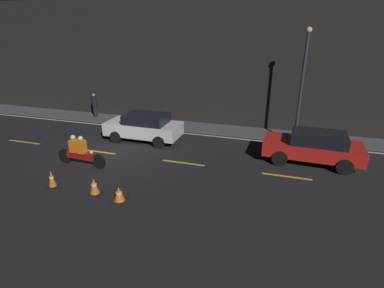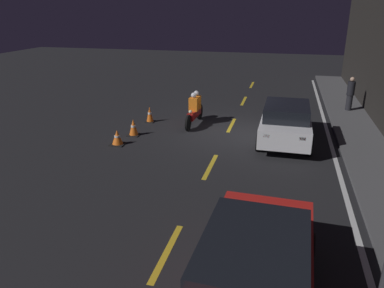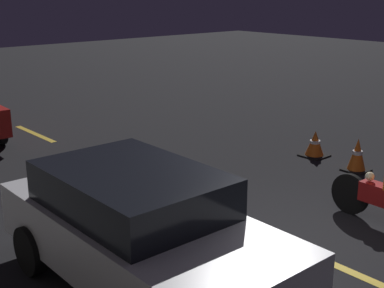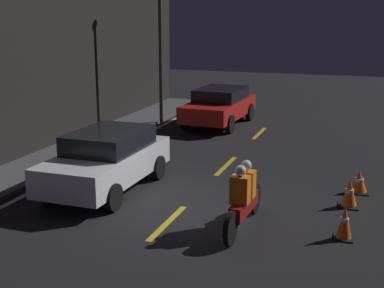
{
  "view_description": "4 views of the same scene",
  "coord_description": "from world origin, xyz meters",
  "px_view_note": "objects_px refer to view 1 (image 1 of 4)",
  "views": [
    {
      "loc": [
        7.49,
        -11.66,
        5.75
      ],
      "look_at": [
        3.91,
        0.02,
        0.96
      ],
      "focal_mm": 28.0,
      "sensor_mm": 36.0,
      "label": 1
    },
    {
      "loc": [
        14.09,
        2.06,
        4.71
      ],
      "look_at": [
        3.8,
        -0.52,
        0.81
      ],
      "focal_mm": 35.0,
      "sensor_mm": 36.0,
      "label": 2
    },
    {
      "loc": [
        -4.09,
        5.49,
        3.45
      ],
      "look_at": [
        2.47,
        -0.29,
        0.89
      ],
      "focal_mm": 50.0,
      "sensor_mm": 36.0,
      "label": 3
    },
    {
      "loc": [
        -10.66,
        -3.9,
        4.24
      ],
      "look_at": [
        1.89,
        0.46,
        0.98
      ],
      "focal_mm": 50.0,
      "sensor_mm": 36.0,
      "label": 4
    }
  ],
  "objects_px": {
    "taxi_red": "(314,146)",
    "traffic_cone_mid": "(94,186)",
    "traffic_cone_far": "(119,194)",
    "street_lamp": "(302,82)",
    "pedestrian": "(95,105)",
    "motorcycle": "(79,152)",
    "traffic_cone_near": "(52,179)",
    "sedan_white": "(144,126)"
  },
  "relations": [
    {
      "from": "taxi_red",
      "to": "traffic_cone_mid",
      "type": "height_order",
      "value": "taxi_red"
    },
    {
      "from": "traffic_cone_far",
      "to": "street_lamp",
      "type": "xyz_separation_m",
      "value": [
        5.97,
        7.64,
        2.97
      ]
    },
    {
      "from": "pedestrian",
      "to": "street_lamp",
      "type": "distance_m",
      "value": 13.02
    },
    {
      "from": "traffic_cone_far",
      "to": "motorcycle",
      "type": "bearing_deg",
      "value": 145.99
    },
    {
      "from": "traffic_cone_far",
      "to": "street_lamp",
      "type": "relative_size",
      "value": 0.1
    },
    {
      "from": "traffic_cone_near",
      "to": "motorcycle",
      "type": "bearing_deg",
      "value": 94.59
    },
    {
      "from": "sedan_white",
      "to": "taxi_red",
      "type": "height_order",
      "value": "sedan_white"
    },
    {
      "from": "traffic_cone_mid",
      "to": "sedan_white",
      "type": "bearing_deg",
      "value": 96.81
    },
    {
      "from": "traffic_cone_mid",
      "to": "traffic_cone_near",
      "type": "bearing_deg",
      "value": -179.63
    },
    {
      "from": "traffic_cone_far",
      "to": "pedestrian",
      "type": "distance_m",
      "value": 11.08
    },
    {
      "from": "motorcycle",
      "to": "pedestrian",
      "type": "height_order",
      "value": "pedestrian"
    },
    {
      "from": "taxi_red",
      "to": "traffic_cone_mid",
      "type": "xyz_separation_m",
      "value": [
        -7.82,
        -5.33,
        -0.45
      ]
    },
    {
      "from": "traffic_cone_near",
      "to": "traffic_cone_far",
      "type": "xyz_separation_m",
      "value": [
        2.98,
        -0.15,
        -0.07
      ]
    },
    {
      "from": "motorcycle",
      "to": "pedestrian",
      "type": "xyz_separation_m",
      "value": [
        -3.65,
        6.62,
        0.25
      ]
    },
    {
      "from": "motorcycle",
      "to": "traffic_cone_near",
      "type": "height_order",
      "value": "motorcycle"
    },
    {
      "from": "traffic_cone_near",
      "to": "traffic_cone_mid",
      "type": "xyz_separation_m",
      "value": [
        1.86,
        0.01,
        -0.02
      ]
    },
    {
      "from": "street_lamp",
      "to": "traffic_cone_mid",
      "type": "bearing_deg",
      "value": -133.48
    },
    {
      "from": "taxi_red",
      "to": "street_lamp",
      "type": "distance_m",
      "value": 3.35
    },
    {
      "from": "motorcycle",
      "to": "traffic_cone_near",
      "type": "relative_size",
      "value": 3.56
    },
    {
      "from": "traffic_cone_mid",
      "to": "traffic_cone_far",
      "type": "distance_m",
      "value": 1.13
    },
    {
      "from": "taxi_red",
      "to": "traffic_cone_far",
      "type": "xyz_separation_m",
      "value": [
        -6.7,
        -5.5,
        -0.5
      ]
    },
    {
      "from": "motorcycle",
      "to": "traffic_cone_near",
      "type": "distance_m",
      "value": 2.0
    },
    {
      "from": "pedestrian",
      "to": "street_lamp",
      "type": "height_order",
      "value": "street_lamp"
    },
    {
      "from": "taxi_red",
      "to": "traffic_cone_near",
      "type": "height_order",
      "value": "taxi_red"
    },
    {
      "from": "traffic_cone_far",
      "to": "pedestrian",
      "type": "bearing_deg",
      "value": 127.84
    },
    {
      "from": "traffic_cone_mid",
      "to": "traffic_cone_far",
      "type": "relative_size",
      "value": 1.18
    },
    {
      "from": "traffic_cone_mid",
      "to": "pedestrian",
      "type": "height_order",
      "value": "pedestrian"
    },
    {
      "from": "sedan_white",
      "to": "traffic_cone_near",
      "type": "bearing_deg",
      "value": 78.94
    },
    {
      "from": "traffic_cone_near",
      "to": "traffic_cone_far",
      "type": "height_order",
      "value": "traffic_cone_near"
    },
    {
      "from": "taxi_red",
      "to": "pedestrian",
      "type": "bearing_deg",
      "value": -10.9
    },
    {
      "from": "traffic_cone_mid",
      "to": "motorcycle",
      "type": "bearing_deg",
      "value": 136.0
    },
    {
      "from": "sedan_white",
      "to": "taxi_red",
      "type": "bearing_deg",
      "value": 178.08
    },
    {
      "from": "traffic_cone_near",
      "to": "pedestrian",
      "type": "height_order",
      "value": "pedestrian"
    },
    {
      "from": "taxi_red",
      "to": "pedestrian",
      "type": "distance_m",
      "value": 13.88
    },
    {
      "from": "taxi_red",
      "to": "traffic_cone_far",
      "type": "height_order",
      "value": "taxi_red"
    },
    {
      "from": "pedestrian",
      "to": "traffic_cone_near",
      "type": "bearing_deg",
      "value": -66.08
    },
    {
      "from": "sedan_white",
      "to": "motorcycle",
      "type": "distance_m",
      "value": 3.99
    },
    {
      "from": "traffic_cone_near",
      "to": "pedestrian",
      "type": "xyz_separation_m",
      "value": [
        -3.81,
        8.58,
        0.56
      ]
    },
    {
      "from": "pedestrian",
      "to": "traffic_cone_mid",
      "type": "bearing_deg",
      "value": -56.51
    },
    {
      "from": "motorcycle",
      "to": "traffic_cone_far",
      "type": "relative_size",
      "value": 4.41
    },
    {
      "from": "motorcycle",
      "to": "traffic_cone_near",
      "type": "xyz_separation_m",
      "value": [
        0.16,
        -1.96,
        -0.32
      ]
    },
    {
      "from": "traffic_cone_near",
      "to": "traffic_cone_far",
      "type": "relative_size",
      "value": 1.24
    }
  ]
}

